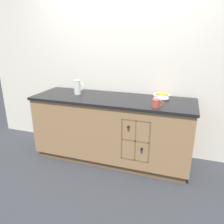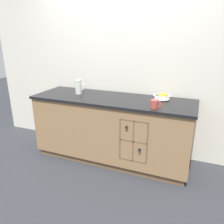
# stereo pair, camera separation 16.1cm
# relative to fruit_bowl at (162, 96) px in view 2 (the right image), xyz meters

# --- Properties ---
(ground_plane) EXTENTS (14.00, 14.00, 0.00)m
(ground_plane) POSITION_rel_fruit_bowl_xyz_m (-0.64, -0.18, -0.96)
(ground_plane) COLOR #2D3035
(back_wall) EXTENTS (4.58, 0.06, 2.55)m
(back_wall) POSITION_rel_fruit_bowl_xyz_m (-0.64, 0.23, 0.31)
(back_wall) COLOR silver
(back_wall) RESTS_ON ground_plane
(kitchen_island) EXTENTS (2.22, 0.73, 0.92)m
(kitchen_island) POSITION_rel_fruit_bowl_xyz_m (-0.64, -0.18, -0.50)
(kitchen_island) COLOR brown
(kitchen_island) RESTS_ON ground_plane
(fruit_bowl) EXTENTS (0.23, 0.23, 0.08)m
(fruit_bowl) POSITION_rel_fruit_bowl_xyz_m (0.00, 0.00, 0.00)
(fruit_bowl) COLOR silver
(fruit_bowl) RESTS_ON kitchen_island
(white_pitcher) EXTENTS (0.15, 0.10, 0.21)m
(white_pitcher) POSITION_rel_fruit_bowl_xyz_m (-1.18, -0.15, 0.07)
(white_pitcher) COLOR silver
(white_pitcher) RESTS_ON kitchen_island
(ceramic_mug) EXTENTS (0.13, 0.09, 0.10)m
(ceramic_mug) POSITION_rel_fruit_bowl_xyz_m (-0.02, -0.41, 0.01)
(ceramic_mug) COLOR #B7473D
(ceramic_mug) RESTS_ON kitchen_island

